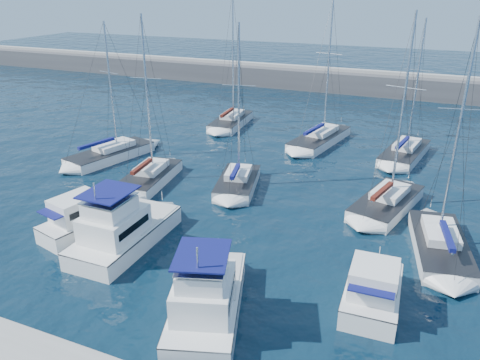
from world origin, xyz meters
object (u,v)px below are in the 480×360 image
at_px(motor_yacht_port_outer, 85,219).
at_px(motor_yacht_stbd_inner, 206,300).
at_px(sailboat_mid_d, 387,203).
at_px(sailboat_mid_e, 440,245).
at_px(motor_yacht_stbd_outer, 372,292).
at_px(sailboat_mid_c, 238,182).
at_px(sailboat_back_a, 231,121).
at_px(motor_yacht_port_inner, 122,232).
at_px(sailboat_mid_a, 111,154).
at_px(sailboat_back_b, 320,139).
at_px(sailboat_mid_b, 150,177).
at_px(sailboat_back_c, 405,153).

distance_m(motor_yacht_port_outer, motor_yacht_stbd_inner, 12.68).
xyz_separation_m(sailboat_mid_d, sailboat_mid_e, (3.86, -5.11, 0.00)).
relative_size(motor_yacht_stbd_outer, sailboat_mid_c, 0.41).
xyz_separation_m(motor_yacht_stbd_inner, sailboat_back_a, (-13.04, 32.31, -0.60)).
distance_m(motor_yacht_port_inner, sailboat_mid_a, 17.17).
relative_size(sailboat_mid_c, sailboat_back_b, 0.91).
relative_size(motor_yacht_stbd_inner, sailboat_mid_e, 0.59).
bearing_deg(motor_yacht_port_outer, sailboat_mid_a, 134.89).
bearing_deg(sailboat_mid_d, sailboat_back_a, 155.84).
relative_size(motor_yacht_stbd_outer, sailboat_mid_d, 0.38).
distance_m(sailboat_mid_c, sailboat_back_b, 14.74).
bearing_deg(motor_yacht_stbd_outer, motor_yacht_port_outer, 175.60).
bearing_deg(motor_yacht_port_inner, sailboat_mid_b, 113.54).
xyz_separation_m(sailboat_mid_a, sailboat_back_a, (6.07, 15.03, 0.03)).
bearing_deg(sailboat_back_a, sailboat_mid_d, -42.84).
bearing_deg(sailboat_mid_c, motor_yacht_port_outer, -135.04).
xyz_separation_m(motor_yacht_stbd_inner, sailboat_mid_c, (-5.01, 15.60, -0.61)).
xyz_separation_m(motor_yacht_stbd_outer, sailboat_back_a, (-20.59, 28.15, -0.41)).
bearing_deg(sailboat_back_b, motor_yacht_port_outer, -100.88).
bearing_deg(motor_yacht_port_inner, sailboat_back_a, 99.67).
height_order(sailboat_mid_b, sailboat_mid_d, sailboat_mid_d).
distance_m(motor_yacht_stbd_inner, sailboat_mid_e, 15.63).
bearing_deg(motor_yacht_stbd_outer, sailboat_back_c, 88.87).
xyz_separation_m(sailboat_mid_b, sailboat_back_b, (10.74, 16.16, -0.01)).
bearing_deg(sailboat_mid_c, motor_yacht_stbd_inner, -85.24).
distance_m(motor_yacht_stbd_outer, sailboat_mid_b, 22.15).
height_order(motor_yacht_stbd_inner, sailboat_back_a, sailboat_back_a).
relative_size(sailboat_mid_a, sailboat_back_a, 0.84).
bearing_deg(sailboat_back_c, motor_yacht_port_inner, -111.91).
xyz_separation_m(sailboat_mid_b, sailboat_back_a, (-0.64, 18.53, 0.01)).
bearing_deg(sailboat_back_c, sailboat_mid_e, -68.38).
height_order(motor_yacht_port_outer, sailboat_back_b, sailboat_back_b).
bearing_deg(sailboat_mid_e, motor_yacht_port_outer, -173.90).
bearing_deg(motor_yacht_stbd_outer, sailboat_mid_d, 91.03).
distance_m(sailboat_mid_b, sailboat_mid_d, 19.42).
distance_m(sailboat_mid_e, sailboat_back_b, 22.32).
distance_m(sailboat_mid_d, sailboat_mid_e, 6.40).
height_order(sailboat_back_a, sailboat_back_b, sailboat_back_a).
distance_m(motor_yacht_stbd_outer, sailboat_back_c, 24.57).
xyz_separation_m(motor_yacht_stbd_inner, motor_yacht_stbd_outer, (7.55, 4.17, -0.19)).
bearing_deg(motor_yacht_port_inner, sailboat_mid_d, 39.38).
xyz_separation_m(motor_yacht_port_inner, sailboat_back_c, (15.20, 24.63, -0.63)).
distance_m(motor_yacht_port_outer, sailboat_back_b, 27.01).
xyz_separation_m(motor_yacht_stbd_inner, sailboat_back_b, (-1.66, 29.95, -0.63)).
height_order(motor_yacht_port_outer, sailboat_back_a, sailboat_back_a).
bearing_deg(motor_yacht_port_inner, sailboat_mid_c, 74.59).
height_order(motor_yacht_port_inner, sailboat_mid_e, sailboat_mid_e).
distance_m(sailboat_mid_e, sailboat_back_c, 17.74).
xyz_separation_m(sailboat_mid_b, sailboat_mid_c, (7.39, 1.81, 0.01)).
bearing_deg(sailboat_back_c, sailboat_mid_b, -132.71).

